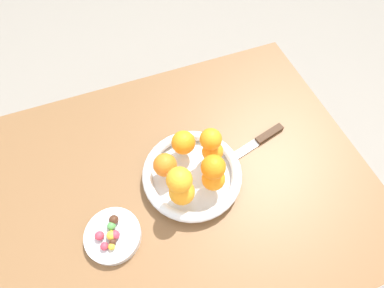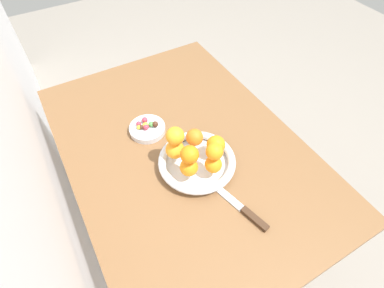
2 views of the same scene
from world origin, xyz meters
name	(u,v)px [view 2 (image 2 of 2)]	position (x,y,z in m)	size (l,w,h in m)	color
ground_plane	(186,234)	(0.00, 0.00, 0.00)	(6.00, 6.00, 0.00)	gray
dining_table	(183,161)	(0.00, 0.00, 0.65)	(1.10, 0.76, 0.74)	brown
fruit_bowl	(198,161)	(-0.10, 0.00, 0.76)	(0.25, 0.25, 0.04)	silver
candy_dish	(147,129)	(0.12, 0.08, 0.75)	(0.13, 0.13, 0.02)	silver
orange_0	(213,164)	(-0.16, -0.02, 0.81)	(0.05, 0.05, 0.05)	orange
orange_1	(216,145)	(-0.10, -0.07, 0.81)	(0.06, 0.06, 0.06)	orange
orange_2	(194,137)	(-0.04, -0.03, 0.81)	(0.06, 0.06, 0.06)	orange
orange_3	(175,149)	(-0.05, 0.05, 0.81)	(0.06, 0.06, 0.06)	orange
orange_4	(189,167)	(-0.13, 0.05, 0.81)	(0.06, 0.06, 0.06)	orange
orange_5	(175,136)	(-0.05, 0.05, 0.87)	(0.06, 0.06, 0.06)	orange
orange_6	(190,155)	(-0.13, 0.04, 0.86)	(0.06, 0.06, 0.06)	orange
orange_7	(215,152)	(-0.16, -0.03, 0.86)	(0.05, 0.05, 0.05)	orange
candy_ball_0	(155,124)	(0.11, 0.05, 0.77)	(0.02, 0.02, 0.02)	#472819
candy_ball_1	(145,120)	(0.15, 0.07, 0.77)	(0.02, 0.02, 0.02)	#C6384C
candy_ball_2	(142,127)	(0.12, 0.10, 0.77)	(0.02, 0.02, 0.02)	#472819
candy_ball_3	(139,127)	(0.13, 0.10, 0.77)	(0.02, 0.02, 0.02)	gold
candy_ball_4	(145,125)	(0.12, 0.08, 0.77)	(0.02, 0.02, 0.02)	gold
candy_ball_5	(151,124)	(0.12, 0.06, 0.77)	(0.02, 0.02, 0.02)	#4C9947
candy_ball_6	(139,124)	(0.14, 0.10, 0.77)	(0.02, 0.02, 0.02)	#C6384C
candy_ball_7	(146,127)	(0.11, 0.08, 0.77)	(0.02, 0.02, 0.02)	#C6384C
knife	(238,205)	(-0.29, -0.03, 0.75)	(0.26, 0.08, 0.01)	#3F2819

